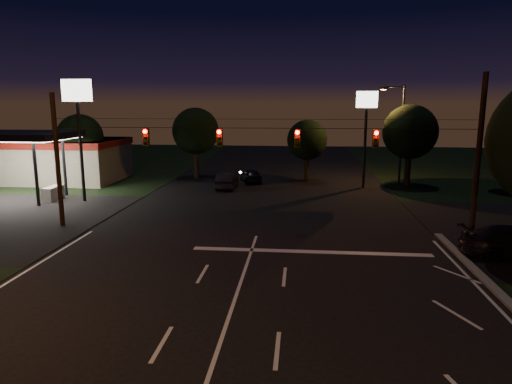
# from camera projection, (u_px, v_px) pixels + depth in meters

# --- Properties ---
(stop_bar) EXTENTS (12.00, 0.50, 0.01)m
(stop_bar) POSITION_uv_depth(u_px,v_px,m) (311.00, 252.00, 23.00)
(stop_bar) COLOR silver
(stop_bar) RESTS_ON ground
(utility_pole_right) EXTENTS (0.30, 0.30, 9.00)m
(utility_pole_right) POSITION_uv_depth(u_px,v_px,m) (471.00, 237.00, 25.56)
(utility_pole_right) COLOR black
(utility_pole_right) RESTS_ON ground
(utility_pole_left) EXTENTS (0.28, 0.28, 8.00)m
(utility_pole_left) POSITION_uv_depth(u_px,v_px,m) (63.00, 226.00, 27.86)
(utility_pole_left) COLOR black
(utility_pole_left) RESTS_ON ground
(signal_span) EXTENTS (24.00, 0.40, 1.56)m
(signal_span) POSITION_uv_depth(u_px,v_px,m) (258.00, 137.00, 25.63)
(signal_span) COLOR black
(signal_span) RESTS_ON ground
(gas_station) EXTENTS (14.20, 16.10, 5.25)m
(gas_station) POSITION_uv_depth(u_px,v_px,m) (45.00, 157.00, 43.38)
(gas_station) COLOR gray
(gas_station) RESTS_ON ground
(pole_sign_left_near) EXTENTS (2.20, 0.30, 9.10)m
(pole_sign_left_near) POSITION_uv_depth(u_px,v_px,m) (78.00, 109.00, 33.56)
(pole_sign_left_near) COLOR black
(pole_sign_left_near) RESTS_ON ground
(pole_sign_right) EXTENTS (1.80, 0.30, 8.40)m
(pole_sign_right) POSITION_uv_depth(u_px,v_px,m) (366.00, 117.00, 39.41)
(pole_sign_right) COLOR black
(pole_sign_right) RESTS_ON ground
(street_light_right_far) EXTENTS (2.20, 0.35, 9.00)m
(street_light_right_far) POSITION_uv_depth(u_px,v_px,m) (399.00, 127.00, 41.25)
(street_light_right_far) COLOR black
(street_light_right_far) RESTS_ON ground
(tree_far_a) EXTENTS (4.20, 4.20, 6.42)m
(tree_far_a) POSITION_uv_depth(u_px,v_px,m) (81.00, 137.00, 42.39)
(tree_far_a) COLOR black
(tree_far_a) RESTS_ON ground
(tree_far_b) EXTENTS (4.60, 4.60, 6.98)m
(tree_far_b) POSITION_uv_depth(u_px,v_px,m) (196.00, 132.00, 45.28)
(tree_far_b) COLOR black
(tree_far_b) RESTS_ON ground
(tree_far_c) EXTENTS (3.80, 3.80, 5.86)m
(tree_far_c) POSITION_uv_depth(u_px,v_px,m) (307.00, 141.00, 43.37)
(tree_far_c) COLOR black
(tree_far_c) RESTS_ON ground
(tree_far_d) EXTENTS (4.80, 4.80, 7.30)m
(tree_far_d) POSITION_uv_depth(u_px,v_px,m) (410.00, 133.00, 40.40)
(tree_far_d) COLOR black
(tree_far_d) RESTS_ON ground
(car_oncoming_a) EXTENTS (2.70, 4.09, 1.29)m
(car_oncoming_a) POSITION_uv_depth(u_px,v_px,m) (251.00, 176.00, 43.21)
(car_oncoming_a) COLOR black
(car_oncoming_a) RESTS_ON ground
(car_oncoming_b) EXTENTS (1.56, 4.30, 1.41)m
(car_oncoming_b) POSITION_uv_depth(u_px,v_px,m) (227.00, 180.00, 40.10)
(car_oncoming_b) COLOR black
(car_oncoming_b) RESTS_ON ground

